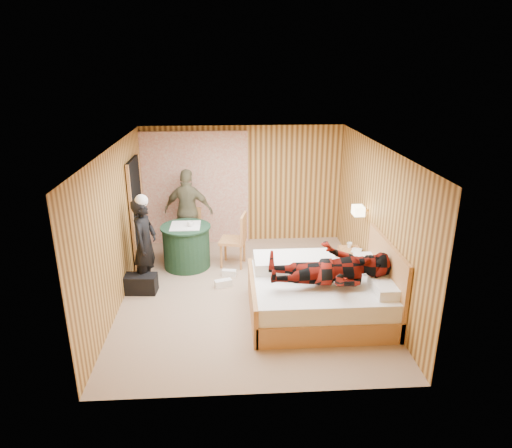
{
  "coord_description": "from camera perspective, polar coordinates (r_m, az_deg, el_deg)",
  "views": [
    {
      "loc": [
        -0.31,
        -6.92,
        3.73
      ],
      "look_at": [
        0.15,
        0.56,
        1.05
      ],
      "focal_mm": 32.0,
      "sensor_mm": 36.0,
      "label": 1
    }
  ],
  "objects": [
    {
      "name": "wall_lamp",
      "position": [
        8.07,
        12.69,
        1.66
      ],
      "size": [
        0.26,
        0.24,
        0.16
      ],
      "color": "gold",
      "rests_on": "wall_right"
    },
    {
      "name": "wall_left",
      "position": [
        7.56,
        -17.03,
        -0.37
      ],
      "size": [
        0.02,
        5.0,
        2.5
      ],
      "primitive_type": "cube",
      "color": "tan",
      "rests_on": "floor"
    },
    {
      "name": "duffel_bag",
      "position": [
        8.07,
        -14.29,
        -7.25
      ],
      "size": [
        0.58,
        0.34,
        0.32
      ],
      "primitive_type": "cube",
      "rotation": [
        0.0,
        0.0,
        -0.08
      ],
      "color": "black",
      "rests_on": "floor"
    },
    {
      "name": "cup_nightstand",
      "position": [
        8.52,
        11.61,
        -2.6
      ],
      "size": [
        0.12,
        0.12,
        0.09
      ],
      "primitive_type": "imported",
      "rotation": [
        0.0,
        0.0,
        0.18
      ],
      "color": "white",
      "rests_on": "nightstand"
    },
    {
      "name": "curtain",
      "position": [
        9.71,
        -7.53,
        4.4
      ],
      "size": [
        2.2,
        0.08,
        2.4
      ],
      "primitive_type": "cube",
      "color": "beige",
      "rests_on": "floor"
    },
    {
      "name": "sneaker_right",
      "position": [
        8.45,
        -3.38,
        -6.12
      ],
      "size": [
        0.27,
        0.14,
        0.11
      ],
      "primitive_type": "cube",
      "rotation": [
        0.0,
        0.0,
        -0.16
      ],
      "color": "white",
      "rests_on": "floor"
    },
    {
      "name": "wall_right",
      "position": [
        7.73,
        14.81,
        0.29
      ],
      "size": [
        0.02,
        5.0,
        2.5
      ],
      "primitive_type": "cube",
      "color": "tan",
      "rests_on": "floor"
    },
    {
      "name": "doorway",
      "position": [
        8.92,
        -14.7,
        1.36
      ],
      "size": [
        0.06,
        0.9,
        2.05
      ],
      "primitive_type": "cube",
      "color": "black",
      "rests_on": "floor"
    },
    {
      "name": "floor",
      "position": [
        7.87,
        -0.88,
        -8.64
      ],
      "size": [
        4.2,
        5.0,
        0.01
      ],
      "primitive_type": "cube",
      "color": "tan",
      "rests_on": "ground"
    },
    {
      "name": "wall_back",
      "position": [
        9.74,
        -1.62,
        4.92
      ],
      "size": [
        4.2,
        0.02,
        2.5
      ],
      "primitive_type": "cube",
      "color": "tan",
      "rests_on": "floor"
    },
    {
      "name": "cup_table",
      "position": [
        8.55,
        -8.2,
        0.03
      ],
      "size": [
        0.15,
        0.15,
        0.1
      ],
      "primitive_type": "imported",
      "rotation": [
        0.0,
        0.0,
        0.21
      ],
      "color": "white",
      "rests_on": "round_table"
    },
    {
      "name": "chair_far",
      "position": [
        9.41,
        -8.24,
        -0.34
      ],
      "size": [
        0.5,
        0.5,
        0.93
      ],
      "rotation": [
        0.0,
        0.0,
        -0.23
      ],
      "color": "tan",
      "rests_on": "floor"
    },
    {
      "name": "man_on_bed",
      "position": [
        6.7,
        9.38,
        -4.45
      ],
      "size": [
        0.86,
        0.67,
        1.77
      ],
      "primitive_type": "imported",
      "rotation": [
        0.0,
        1.57,
        0.0
      ],
      "color": "maroon",
      "rests_on": "bed"
    },
    {
      "name": "bed",
      "position": [
        7.19,
        8.42,
        -8.67
      ],
      "size": [
        2.19,
        1.73,
        1.19
      ],
      "color": "tan",
      "rests_on": "floor"
    },
    {
      "name": "ceiling",
      "position": [
        7.03,
        -0.99,
        9.59
      ],
      "size": [
        4.2,
        5.0,
        0.01
      ],
      "primitive_type": "cube",
      "color": "white",
      "rests_on": "wall_back"
    },
    {
      "name": "book_upper",
      "position": [
        8.37,
        11.92,
        -3.17
      ],
      "size": [
        0.25,
        0.28,
        0.02
      ],
      "primitive_type": "imported",
      "rotation": [
        0.0,
        0.0,
        -0.52
      ],
      "color": "white",
      "rests_on": "nightstand"
    },
    {
      "name": "nightstand",
      "position": [
        8.52,
        11.7,
        -4.76
      ],
      "size": [
        0.39,
        0.53,
        0.51
      ],
      "color": "tan",
      "rests_on": "floor"
    },
    {
      "name": "chair_near",
      "position": [
        8.66,
        -2.35,
        -1.51
      ],
      "size": [
        0.56,
        0.56,
        1.04
      ],
      "rotation": [
        0.0,
        0.0,
        -1.78
      ],
      "color": "tan",
      "rests_on": "floor"
    },
    {
      "name": "man_at_table",
      "position": [
        9.36,
        -8.43,
        1.62
      ],
      "size": [
        1.08,
        0.64,
        1.72
      ],
      "primitive_type": "imported",
      "rotation": [
        0.0,
        0.0,
        2.92
      ],
      "color": "#6C6648",
      "rests_on": "floor"
    },
    {
      "name": "sneaker_left",
      "position": [
        8.06,
        -4.12,
        -7.41
      ],
      "size": [
        0.32,
        0.21,
        0.13
      ],
      "primitive_type": "cube",
      "rotation": [
        0.0,
        0.0,
        0.32
      ],
      "color": "white",
      "rests_on": "floor"
    },
    {
      "name": "book_lower",
      "position": [
        8.38,
        11.91,
        -3.3
      ],
      "size": [
        0.21,
        0.26,
        0.02
      ],
      "primitive_type": "imported",
      "rotation": [
        0.0,
        0.0,
        -0.24
      ],
      "color": "white",
      "rests_on": "nightstand"
    },
    {
      "name": "round_table",
      "position": [
        8.77,
        -8.68,
        -2.72
      ],
      "size": [
        0.94,
        0.94,
        0.83
      ],
      "color": "#214731",
      "rests_on": "floor"
    },
    {
      "name": "woman_standing",
      "position": [
        8.02,
        -13.69,
        -2.41
      ],
      "size": [
        0.5,
        0.65,
        1.59
      ],
      "primitive_type": "imported",
      "rotation": [
        0.0,
        0.0,
        1.34
      ],
      "color": "black",
      "rests_on": "floor"
    }
  ]
}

